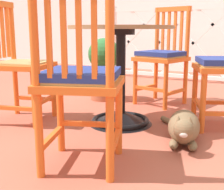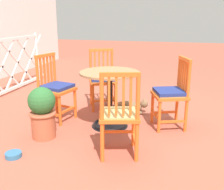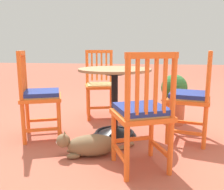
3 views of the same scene
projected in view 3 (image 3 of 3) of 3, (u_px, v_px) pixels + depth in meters
name	position (u px, v px, depth m)	size (l,w,h in m)	color
ground_plane	(112.00, 137.00, 2.59)	(24.00, 24.00, 0.00)	#AD5642
cafe_table	(115.00, 110.00, 2.58)	(0.76, 0.76, 0.73)	black
orange_chair_tucked_in	(191.00, 98.00, 2.40)	(0.48, 0.48, 0.91)	orange
orange_chair_at_corner	(100.00, 86.00, 3.29)	(0.49, 0.49, 0.91)	orange
orange_chair_facing_out	(39.00, 96.00, 2.49)	(0.52, 0.52, 0.91)	orange
orange_chair_near_fence	(142.00, 114.00, 1.83)	(0.53, 0.53, 0.91)	orange
tabby_cat	(88.00, 145.00, 2.12)	(0.43, 0.67, 0.23)	brown
terracotta_planter	(174.00, 98.00, 3.00)	(0.32, 0.32, 0.62)	#B25B3D
pet_water_bowl	(174.00, 111.00, 3.55)	(0.17, 0.17, 0.05)	teal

